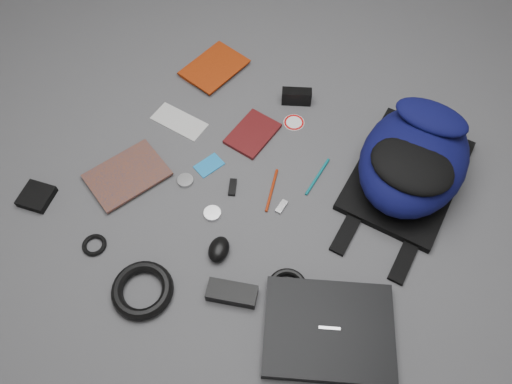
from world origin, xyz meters
The scene contains 22 objects.
ground centered at (0.00, 0.00, 0.00)m, with size 4.00×4.00×0.00m, color #4F4F51.
backpack centered at (0.40, 0.29, 0.10)m, with size 0.34×0.49×0.21m, color #070932, non-canonical shape.
laptop centered at (0.38, -0.29, 0.02)m, with size 0.35×0.27×0.03m, color black.
textbook_red centered at (-0.48, 0.43, 0.01)m, with size 0.17×0.23×0.02m, color maroon.
comic_book centered at (-0.48, -0.10, 0.01)m, with size 0.18×0.24×0.02m, color #AE4A0C.
envelope centered at (-0.38, 0.14, 0.00)m, with size 0.19×0.09×0.00m, color silver.
dvd_case centered at (-0.12, 0.21, 0.01)m, with size 0.13×0.18×0.01m, color #410C0D.
compact_camera centered at (-0.06, 0.41, 0.03)m, with size 0.10×0.04×0.06m, color black.
sticker_disc centered at (-0.02, 0.32, 0.00)m, with size 0.07×0.07×0.00m, color white.
pen_teal centered at (0.14, 0.15, 0.00)m, with size 0.01×0.01×0.16m, color #0C6C74.
pen_red centered at (0.04, 0.04, 0.00)m, with size 0.01×0.01×0.16m, color #98280B.
id_badge centered at (-0.19, 0.03, 0.00)m, with size 0.06×0.09×0.00m, color #1B83CD.
usb_black centered at (-0.08, -0.01, 0.01)m, with size 0.02×0.06×0.01m, color black.
usb_silver centered at (0.09, 0.00, 0.00)m, with size 0.02×0.05×0.01m, color #AAA9AC.
mouse centered at (0.00, -0.23, 0.02)m, with size 0.06×0.08×0.04m, color black.
headphone_left centered at (-0.23, -0.06, 0.01)m, with size 0.05×0.05×0.01m, color #A7A7A9.
headphone_right centered at (-0.09, -0.12, 0.01)m, with size 0.05×0.05×0.01m, color silver.
cable_coil centered at (0.22, -0.23, 0.01)m, with size 0.12×0.12×0.02m, color black.
power_brick centered at (0.10, -0.32, 0.02)m, with size 0.14×0.06×0.03m, color black.
power_cord_coil centered at (-0.13, -0.44, 0.02)m, with size 0.18×0.18×0.03m, color black.
pouch centered at (-0.61, -0.33, 0.01)m, with size 0.09×0.09×0.02m, color black.
earbud_coil centered at (-0.34, -0.38, 0.01)m, with size 0.07×0.07×0.01m, color black.
Camera 1 is at (0.39, -0.73, 1.36)m, focal length 35.00 mm.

